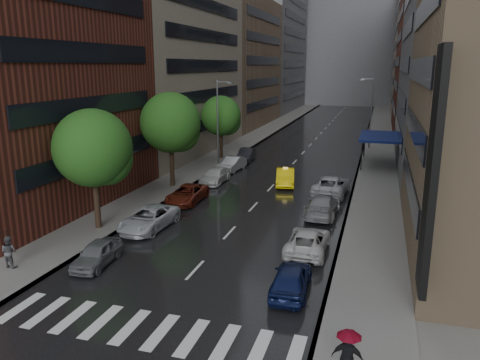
{
  "coord_description": "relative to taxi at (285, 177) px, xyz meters",
  "views": [
    {
      "loc": [
        8.98,
        -17.53,
        10.72
      ],
      "look_at": [
        0.0,
        12.4,
        3.0
      ],
      "focal_mm": 35.0,
      "sensor_mm": 36.0,
      "label": 1
    }
  ],
  "objects": [
    {
      "name": "street_lamp_left",
      "position": [
        -8.75,
        6.6,
        4.13
      ],
      "size": [
        1.74,
        0.22,
        9.0
      ],
      "color": "gray",
      "rests_on": "sidewalk_left"
    },
    {
      "name": "road",
      "position": [
        -1.02,
        26.6,
        -0.75
      ],
      "size": [
        14.0,
        140.0,
        0.01
      ],
      "primitive_type": "cube",
      "color": "black",
      "rests_on": "ground"
    },
    {
      "name": "ground",
      "position": [
        -1.02,
        -23.4,
        -0.75
      ],
      "size": [
        220.0,
        220.0,
        0.0
      ],
      "primitive_type": "plane",
      "color": "gray",
      "rests_on": "ground"
    },
    {
      "name": "tree_near",
      "position": [
        -9.62,
        -15.28,
        4.75
      ],
      "size": [
        5.05,
        5.05,
        8.05
      ],
      "color": "#382619",
      "rests_on": "ground"
    },
    {
      "name": "buildings_left",
      "position": [
        -16.02,
        35.39,
        15.23
      ],
      "size": [
        8.0,
        108.0,
        38.0
      ],
      "color": "maroon",
      "rests_on": "ground"
    },
    {
      "name": "crosswalk",
      "position": [
        -0.82,
        -25.4,
        -0.74
      ],
      "size": [
        13.15,
        2.8,
        0.01
      ],
      "color": "silver",
      "rests_on": "ground"
    },
    {
      "name": "ped_red_umbrella",
      "position": [
        7.46,
        -26.63,
        0.58
      ],
      "size": [
        1.16,
        0.82,
        2.01
      ],
      "color": "black",
      "rests_on": "sidewalk_right"
    },
    {
      "name": "awning",
      "position": [
        7.96,
        11.6,
        2.38
      ],
      "size": [
        4.0,
        8.0,
        3.12
      ],
      "color": "navy",
      "rests_on": "sidewalk_right"
    },
    {
      "name": "tree_far",
      "position": [
        -9.62,
        10.02,
        4.26
      ],
      "size": [
        4.6,
        4.6,
        7.33
      ],
      "color": "#382619",
      "rests_on": "ground"
    },
    {
      "name": "buildings_right",
      "position": [
        13.97,
        33.3,
        14.28
      ],
      "size": [
        8.05,
        109.1,
        36.0
      ],
      "color": "#937A5B",
      "rests_on": "ground"
    },
    {
      "name": "building_far",
      "position": [
        -1.02,
        94.6,
        15.25
      ],
      "size": [
        40.0,
        14.0,
        32.0
      ],
      "primitive_type": "cube",
      "color": "slate",
      "rests_on": "ground"
    },
    {
      "name": "sidewalk_left",
      "position": [
        -10.02,
        26.6,
        -0.68
      ],
      "size": [
        4.0,
        140.0,
        0.15
      ],
      "primitive_type": "cube",
      "color": "gray",
      "rests_on": "ground"
    },
    {
      "name": "tree_mid",
      "position": [
        -9.62,
        -3.52,
        5.03
      ],
      "size": [
        5.31,
        5.31,
        8.46
      ],
      "color": "#382619",
      "rests_on": "ground"
    },
    {
      "name": "taxi",
      "position": [
        0.0,
        0.0,
        0.0
      ],
      "size": [
        2.41,
        4.8,
        1.51
      ],
      "primitive_type": "imported",
      "rotation": [
        0.0,
        0.0,
        0.19
      ],
      "color": "yellow",
      "rests_on": "ground"
    },
    {
      "name": "parked_cars_left",
      "position": [
        -6.42,
        -5.85,
        -0.06
      ],
      "size": [
        2.7,
        34.05,
        1.45
      ],
      "color": "slate",
      "rests_on": "ground"
    },
    {
      "name": "parked_cars_right",
      "position": [
        4.38,
        -9.46,
        -0.0
      ],
      "size": [
        3.12,
        23.59,
        1.61
      ],
      "color": "#0E1743",
      "rests_on": "ground"
    },
    {
      "name": "ped_black_umbrella",
      "position": [
        -10.57,
        -22.16,
        0.62
      ],
      "size": [
        0.96,
        0.98,
        2.09
      ],
      "color": "#4E4F54",
      "rests_on": "sidewalk_left"
    },
    {
      "name": "sidewalk_right",
      "position": [
        7.98,
        26.6,
        -0.68
      ],
      "size": [
        4.0,
        140.0,
        0.15
      ],
      "primitive_type": "cube",
      "color": "gray",
      "rests_on": "ground"
    },
    {
      "name": "street_lamp_right",
      "position": [
        6.7,
        21.6,
        4.13
      ],
      "size": [
        1.74,
        0.22,
        9.0
      ],
      "color": "gray",
      "rests_on": "sidewalk_right"
    }
  ]
}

